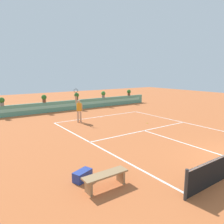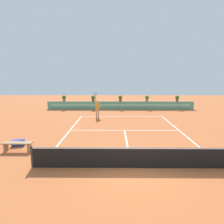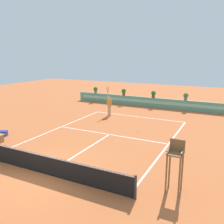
{
  "view_description": "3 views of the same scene",
  "coord_description": "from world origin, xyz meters",
  "px_view_note": "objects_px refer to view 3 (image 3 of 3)",
  "views": [
    {
      "loc": [
        -9.59,
        -3.51,
        3.82
      ],
      "look_at": [
        -0.96,
        8.73,
        1.0
      ],
      "focal_mm": 34.22,
      "sensor_mm": 36.0,
      "label": 1
    },
    {
      "loc": [
        -0.8,
        -8.44,
        3.98
      ],
      "look_at": [
        -0.96,
        8.73,
        1.0
      ],
      "focal_mm": 32.6,
      "sensor_mm": 36.0,
      "label": 2
    },
    {
      "loc": [
        7.33,
        -7.81,
        5.4
      ],
      "look_at": [
        -0.96,
        8.73,
        1.0
      ],
      "focal_mm": 39.09,
      "sensor_mm": 36.0,
      "label": 3
    }
  ],
  "objects_px": {
    "umpire_chair": "(175,160)",
    "potted_plant_left": "(124,92)",
    "potted_plant_centre": "(153,94)",
    "potted_plant_far_left": "(96,90)",
    "tennis_ball_near_baseline": "(138,132)",
    "gear_bag": "(2,133)",
    "potted_plant_right": "(186,96)",
    "tennis_player": "(109,104)"
  },
  "relations": [
    {
      "from": "umpire_chair",
      "to": "tennis_ball_near_baseline",
      "type": "bearing_deg",
      "value": 121.84
    },
    {
      "from": "umpire_chair",
      "to": "potted_plant_left",
      "type": "height_order",
      "value": "umpire_chair"
    },
    {
      "from": "tennis_player",
      "to": "potted_plant_left",
      "type": "relative_size",
      "value": 3.57
    },
    {
      "from": "gear_bag",
      "to": "tennis_ball_near_baseline",
      "type": "relative_size",
      "value": 10.29
    },
    {
      "from": "tennis_player",
      "to": "tennis_ball_near_baseline",
      "type": "bearing_deg",
      "value": -40.0
    },
    {
      "from": "gear_bag",
      "to": "potted_plant_right",
      "type": "xyz_separation_m",
      "value": [
        9.64,
        13.52,
        1.23
      ]
    },
    {
      "from": "umpire_chair",
      "to": "gear_bag",
      "type": "relative_size",
      "value": 3.06
    },
    {
      "from": "gear_bag",
      "to": "potted_plant_right",
      "type": "distance_m",
      "value": 16.65
    },
    {
      "from": "umpire_chair",
      "to": "tennis_ball_near_baseline",
      "type": "height_order",
      "value": "umpire_chair"
    },
    {
      "from": "tennis_ball_near_baseline",
      "to": "potted_plant_left",
      "type": "relative_size",
      "value": 0.09
    },
    {
      "from": "potted_plant_left",
      "to": "potted_plant_far_left",
      "type": "xyz_separation_m",
      "value": [
        -3.58,
        0.0,
        0.0
      ]
    },
    {
      "from": "gear_bag",
      "to": "potted_plant_left",
      "type": "bearing_deg",
      "value": 77.39
    },
    {
      "from": "potted_plant_right",
      "to": "potted_plant_far_left",
      "type": "height_order",
      "value": "same"
    },
    {
      "from": "potted_plant_centre",
      "to": "gear_bag",
      "type": "bearing_deg",
      "value": -115.25
    },
    {
      "from": "tennis_player",
      "to": "potted_plant_left",
      "type": "distance_m",
      "value": 5.42
    },
    {
      "from": "potted_plant_far_left",
      "to": "tennis_ball_near_baseline",
      "type": "bearing_deg",
      "value": -45.54
    },
    {
      "from": "potted_plant_far_left",
      "to": "potted_plant_centre",
      "type": "height_order",
      "value": "same"
    },
    {
      "from": "potted_plant_right",
      "to": "potted_plant_left",
      "type": "bearing_deg",
      "value": 180.0
    },
    {
      "from": "tennis_ball_near_baseline",
      "to": "potted_plant_far_left",
      "type": "relative_size",
      "value": 0.09
    },
    {
      "from": "tennis_ball_near_baseline",
      "to": "potted_plant_right",
      "type": "bearing_deg",
      "value": 78.97
    },
    {
      "from": "umpire_chair",
      "to": "tennis_ball_near_baseline",
      "type": "xyz_separation_m",
      "value": [
        -4.01,
        6.46,
        -1.31
      ]
    },
    {
      "from": "potted_plant_right",
      "to": "potted_plant_centre",
      "type": "bearing_deg",
      "value": 180.0
    },
    {
      "from": "gear_bag",
      "to": "tennis_player",
      "type": "xyz_separation_m",
      "value": [
        3.98,
        8.19,
        0.87
      ]
    },
    {
      "from": "tennis_ball_near_baseline",
      "to": "potted_plant_centre",
      "type": "height_order",
      "value": "potted_plant_centre"
    },
    {
      "from": "tennis_player",
      "to": "potted_plant_centre",
      "type": "distance_m",
      "value": 5.85
    },
    {
      "from": "umpire_chair",
      "to": "potted_plant_right",
      "type": "distance_m",
      "value": 15.3
    },
    {
      "from": "umpire_chair",
      "to": "tennis_ball_near_baseline",
      "type": "distance_m",
      "value": 7.72
    },
    {
      "from": "tennis_ball_near_baseline",
      "to": "gear_bag",
      "type": "bearing_deg",
      "value": -148.59
    },
    {
      "from": "tennis_player",
      "to": "umpire_chair",
      "type": "bearing_deg",
      "value": -50.81
    },
    {
      "from": "potted_plant_right",
      "to": "potted_plant_centre",
      "type": "distance_m",
      "value": 3.26
    },
    {
      "from": "tennis_player",
      "to": "potted_plant_far_left",
      "type": "xyz_separation_m",
      "value": [
        -4.53,
        5.33,
        0.36
      ]
    },
    {
      "from": "potted_plant_right",
      "to": "tennis_player",
      "type": "bearing_deg",
      "value": -136.75
    },
    {
      "from": "potted_plant_right",
      "to": "gear_bag",
      "type": "bearing_deg",
      "value": -125.49
    },
    {
      "from": "potted_plant_right",
      "to": "potted_plant_far_left",
      "type": "xyz_separation_m",
      "value": [
        -10.19,
        0.0,
        0.0
      ]
    },
    {
      "from": "umpire_chair",
      "to": "potted_plant_far_left",
      "type": "height_order",
      "value": "umpire_chair"
    },
    {
      "from": "potted_plant_left",
      "to": "potted_plant_centre",
      "type": "xyz_separation_m",
      "value": [
        3.35,
        0.0,
        0.0
      ]
    },
    {
      "from": "potted_plant_far_left",
      "to": "potted_plant_left",
      "type": "bearing_deg",
      "value": 0.0
    },
    {
      "from": "umpire_chair",
      "to": "potted_plant_right",
      "type": "bearing_deg",
      "value": 98.73
    },
    {
      "from": "tennis_player",
      "to": "potted_plant_right",
      "type": "relative_size",
      "value": 3.57
    },
    {
      "from": "umpire_chair",
      "to": "potted_plant_far_left",
      "type": "xyz_separation_m",
      "value": [
        -12.52,
        15.13,
        0.07
      ]
    },
    {
      "from": "tennis_ball_near_baseline",
      "to": "potted_plant_centre",
      "type": "distance_m",
      "value": 8.91
    },
    {
      "from": "umpire_chair",
      "to": "tennis_ball_near_baseline",
      "type": "relative_size",
      "value": 31.47
    }
  ]
}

